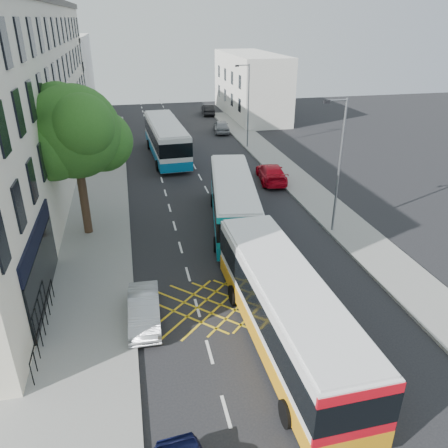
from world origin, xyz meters
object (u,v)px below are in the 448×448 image
red_hatchback (271,173)px  distant_car_silver (221,126)px  bus_mid (233,201)px  bus_near (285,309)px  distant_car_dark (208,110)px  street_tree (74,133)px  lamp_near (338,161)px  motorbike (320,408)px  parked_car_silver (144,310)px  lamp_far (247,102)px  distant_car_grey (169,119)px  bus_far (166,139)px

red_hatchback → distant_car_silver: (-0.40, 17.36, -0.00)m
bus_mid → red_hatchback: 8.85m
bus_near → distant_car_dark: bus_near is taller
street_tree → bus_near: street_tree is taller
bus_near → bus_mid: 11.60m
street_tree → lamp_near: street_tree is taller
motorbike → distant_car_dark: (5.92, 50.96, -0.18)m
lamp_near → red_hatchback: (-0.70, 9.74, -3.90)m
motorbike → parked_car_silver: (-5.18, 6.80, -0.24)m
bus_mid → motorbike: 15.81m
street_tree → lamp_far: street_tree is taller
street_tree → distant_car_dark: size_ratio=2.09×
bus_mid → distant_car_dark: bearing=91.5°
motorbike → red_hatchback: motorbike is taller
street_tree → lamp_near: 15.10m
lamp_far → distant_car_grey: size_ratio=1.89×
bus_far → bus_mid: bearing=-82.9°
motorbike → red_hatchback: bearing=82.5°
parked_car_silver → distant_car_silver: 35.25m
bus_near → motorbike: 4.26m
lamp_near → motorbike: (-6.62, -13.29, -3.74)m
lamp_far → parked_car_silver: size_ratio=2.10×
lamp_near → bus_mid: (-5.65, 2.47, -3.00)m
motorbike → distant_car_silver: (5.52, 40.39, -0.16)m
bus_far → distant_car_grey: size_ratio=2.86×
distant_car_dark → street_tree: bearing=72.5°
bus_mid → bus_far: 16.18m
lamp_near → motorbike: lamp_near is taller
bus_mid → bus_far: bus_far is taller
bus_mid → distant_car_dark: bus_mid is taller
red_hatchback → bus_far: bearing=-41.1°
bus_mid → distant_car_grey: 30.84m
motorbike → distant_car_grey: (0.05, 46.57, -0.28)m
street_tree → bus_mid: street_tree is taller
distant_car_silver → lamp_near: bearing=99.1°
distant_car_silver → lamp_far: bearing=105.5°
lamp_near → bus_near: size_ratio=0.70×
lamp_near → distant_car_silver: 27.40m
lamp_far → bus_far: lamp_far is taller
lamp_far → red_hatchback: size_ratio=1.62×
distant_car_grey → distant_car_dark: bearing=36.3°
street_tree → lamp_far: size_ratio=1.10×
lamp_far → distant_car_dark: lamp_far is taller
street_tree → distant_car_silver: street_tree is taller
street_tree → distant_car_grey: street_tree is taller
bus_far → parked_car_silver: size_ratio=3.19×
parked_car_silver → distant_car_dark: 45.53m
bus_near → bus_far: bus_far is taller
street_tree → red_hatchback: 16.53m
lamp_far → distant_car_grey: (-6.56, 13.28, -4.03)m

